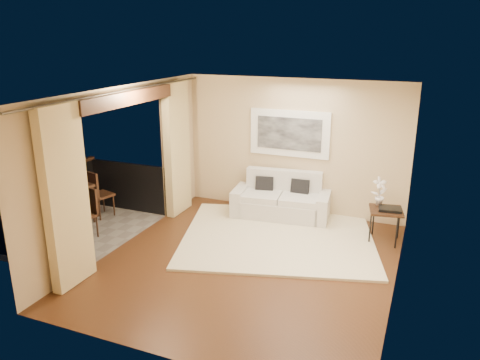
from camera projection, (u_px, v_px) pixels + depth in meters
The scene contains 18 objects.
floor at pixel (247, 262), 7.50m from camera, with size 5.00×5.00×0.00m, color #4F2D17.
room_shell at pixel (125, 98), 7.52m from camera, with size 5.00×6.40×5.00m.
balcony at pixel (81, 222), 8.65m from camera, with size 1.81×2.60×1.17m.
curtains at pixel (131, 169), 7.87m from camera, with size 0.16×4.80×2.64m.
artwork at pixel (289, 134), 9.22m from camera, with size 1.62×0.07×0.92m.
rug at pixel (278, 236), 8.41m from camera, with size 3.34×2.91×0.04m, color beige.
sofa at pixel (281, 201), 9.28m from camera, with size 1.96×1.02×0.90m.
side_table at pixel (386, 213), 8.11m from camera, with size 0.64×0.64×0.60m.
tray at pixel (390, 209), 8.04m from camera, with size 0.38×0.28×0.05m, color black.
orchid at pixel (380, 191), 8.22m from camera, with size 0.27×0.18×0.51m, color white.
bistro_table at pixel (69, 189), 8.73m from camera, with size 0.84×0.84×0.81m.
balcony_chair_far at pixel (96, 191), 9.17m from camera, with size 0.51×0.52×0.96m.
balcony_chair_near at pixel (87, 209), 8.32m from camera, with size 0.47×0.47×0.90m.
ice_bucket at pixel (65, 177), 8.86m from camera, with size 0.18×0.18×0.20m, color white.
candle at pixel (73, 182), 8.78m from camera, with size 0.06×0.06×0.07m, color red.
vase at pixel (63, 183), 8.54m from camera, with size 0.04×0.04×0.18m, color white.
glass_a at pixel (70, 184), 8.60m from camera, with size 0.06×0.06×0.12m, color silver.
glass_b at pixel (75, 183), 8.64m from camera, with size 0.06×0.06×0.12m, color white.
Camera 1 is at (2.47, -6.29, 3.52)m, focal length 35.00 mm.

